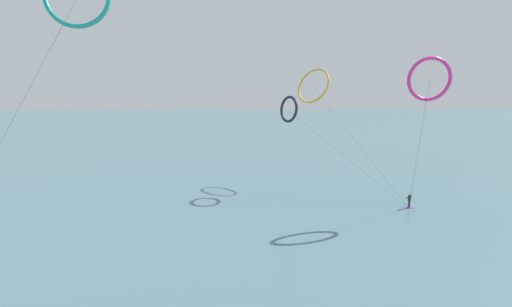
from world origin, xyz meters
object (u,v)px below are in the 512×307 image
Objects in this scene: kite_amber at (313,86)px; kite_charcoal at (289,109)px; surfer_violet at (409,202)px; kite_magenta at (430,79)px.

kite_amber is 1.31× the size of kite_charcoal.
kite_magenta reaches higher than surfer_violet.
kite_magenta is at bearing -9.11° from kite_amber.
kite_magenta is 17.04m from kite_charcoal.
surfer_violet is 21.57m from kite_amber.
kite_magenta is (9.31, -15.54, 0.77)m from kite_amber.
kite_charcoal is (-4.38, -6.11, -2.98)m from kite_amber.
kite_amber is at bearing 114.88° from kite_charcoal.
surfer_violet is at bearing -11.64° from kite_amber.
kite_amber is at bearing 82.79° from surfer_violet.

